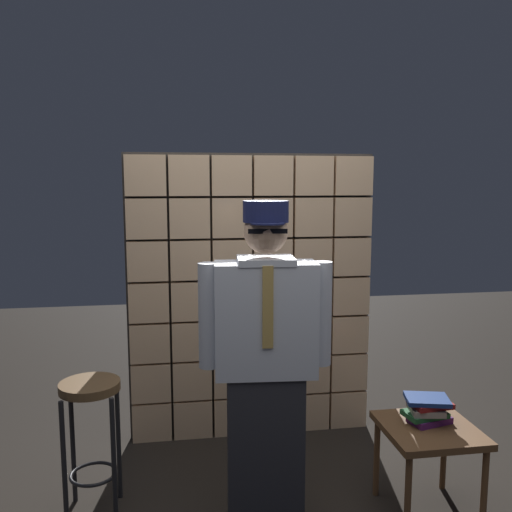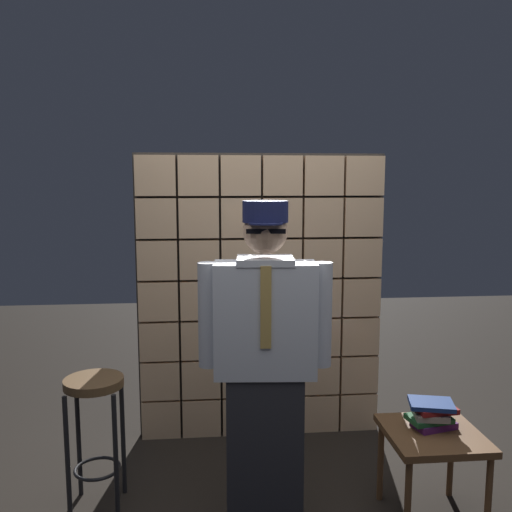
{
  "view_description": "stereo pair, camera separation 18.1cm",
  "coord_description": "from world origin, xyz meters",
  "px_view_note": "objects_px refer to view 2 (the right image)",
  "views": [
    {
      "loc": [
        -0.58,
        -2.5,
        1.91
      ],
      "look_at": [
        -0.14,
        0.33,
        1.52
      ],
      "focal_mm": 37.78,
      "sensor_mm": 36.0,
      "label": 1
    },
    {
      "loc": [
        -0.4,
        -2.52,
        1.91
      ],
      "look_at": [
        -0.14,
        0.33,
        1.52
      ],
      "focal_mm": 37.78,
      "sensor_mm": 36.0,
      "label": 2
    }
  ],
  "objects_px": {
    "standing_person": "(265,361)",
    "book_stack": "(432,414)",
    "bar_stool": "(95,412)",
    "side_table": "(433,443)"
  },
  "relations": [
    {
      "from": "standing_person",
      "to": "book_stack",
      "type": "relative_size",
      "value": 6.28
    },
    {
      "from": "bar_stool",
      "to": "side_table",
      "type": "bearing_deg",
      "value": -9.03
    },
    {
      "from": "side_table",
      "to": "book_stack",
      "type": "distance_m",
      "value": 0.16
    },
    {
      "from": "standing_person",
      "to": "side_table",
      "type": "relative_size",
      "value": 3.43
    },
    {
      "from": "bar_stool",
      "to": "book_stack",
      "type": "height_order",
      "value": "bar_stool"
    },
    {
      "from": "side_table",
      "to": "book_stack",
      "type": "xyz_separation_m",
      "value": [
        0.01,
        0.05,
        0.15
      ]
    },
    {
      "from": "side_table",
      "to": "book_stack",
      "type": "bearing_deg",
      "value": 79.55
    },
    {
      "from": "side_table",
      "to": "standing_person",
      "type": "bearing_deg",
      "value": 176.26
    },
    {
      "from": "standing_person",
      "to": "side_table",
      "type": "xyz_separation_m",
      "value": [
        0.94,
        -0.06,
        -0.49
      ]
    },
    {
      "from": "standing_person",
      "to": "side_table",
      "type": "bearing_deg",
      "value": 0.72
    }
  ]
}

